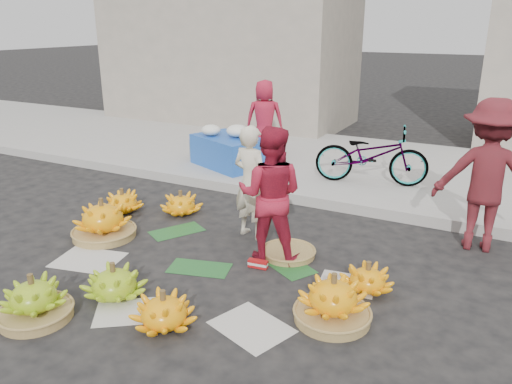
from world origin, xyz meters
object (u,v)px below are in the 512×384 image
at_px(banana_bunch_0, 103,220).
at_px(banana_bunch_4, 333,300).
at_px(flower_table, 229,149).
at_px(bicycle, 371,155).
at_px(vendor_cream, 251,182).

xyz_separation_m(banana_bunch_0, banana_bunch_4, (3.06, -0.43, -0.02)).
relative_size(flower_table, bicycle, 0.85).
xyz_separation_m(banana_bunch_0, vendor_cream, (1.57, 0.86, 0.47)).
height_order(vendor_cream, bicycle, vendor_cream).
bearing_deg(bicycle, banana_bunch_4, 178.08).
relative_size(banana_bunch_4, vendor_cream, 0.51).
xyz_separation_m(banana_bunch_4, bicycle, (-0.67, 3.67, 0.37)).
xyz_separation_m(banana_bunch_0, bicycle, (2.39, 3.24, 0.34)).
bearing_deg(bicycle, banana_bunch_0, 131.26).
relative_size(banana_bunch_0, banana_bunch_4, 1.17).
bearing_deg(vendor_cream, banana_bunch_4, 151.97).
bearing_deg(banana_bunch_4, banana_bunch_0, 171.93).
height_order(banana_bunch_0, flower_table, flower_table).
xyz_separation_m(banana_bunch_4, vendor_cream, (-1.49, 1.30, 0.49)).
height_order(banana_bunch_4, vendor_cream, vendor_cream).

